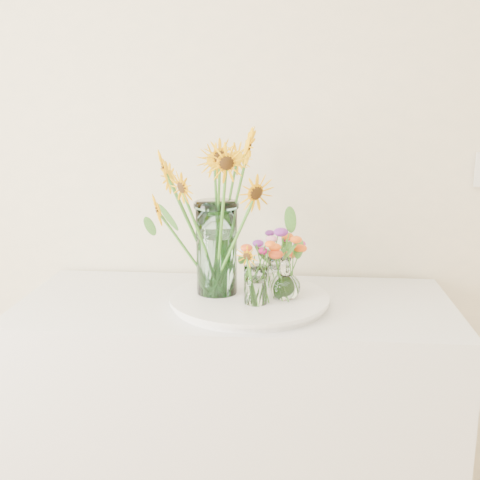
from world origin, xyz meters
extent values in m
cube|color=white|center=(-0.08, 1.93, 0.45)|extent=(1.40, 0.60, 0.90)
cylinder|color=white|center=(-0.03, 1.90, 0.91)|extent=(0.48, 0.48, 0.02)
cylinder|color=#A9DEDB|center=(-0.14, 1.92, 1.08)|extent=(0.14, 0.14, 0.30)
cylinder|color=white|center=(-0.01, 1.83, 0.99)|extent=(0.09, 0.09, 0.12)
cylinder|color=white|center=(0.05, 2.01, 0.98)|extent=(0.07, 0.07, 0.10)
camera|label=1|loc=(0.09, 0.09, 1.55)|focal=45.00mm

